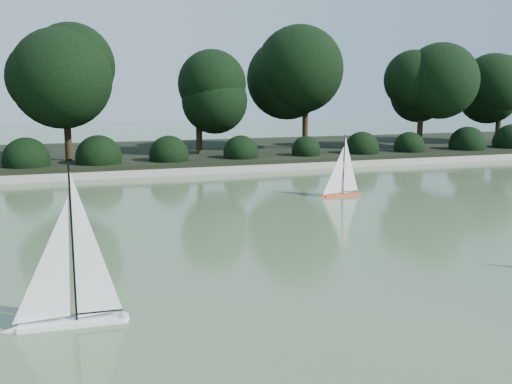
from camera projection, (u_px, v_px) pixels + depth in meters
ground at (328, 267)px, 7.43m from camera, size 80.00×80.00×0.00m
pond_coping at (185, 171)px, 15.80m from camera, size 40.00×0.35×0.18m
far_bank at (160, 155)px, 19.52m from camera, size 40.00×8.00×0.30m
tree_line at (205, 80)px, 18.02m from camera, size 26.31×3.93×4.39m
shrub_hedge at (178, 155)px, 16.58m from camera, size 29.10×1.10×1.10m
sailboat_white_a at (60, 301)px, 5.50m from camera, size 1.23×0.26×1.67m
sailboat_orange at (338, 186)px, 12.44m from camera, size 1.07×0.26×1.46m
race_buoy at (102, 301)px, 6.20m from camera, size 0.17×0.17×0.17m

